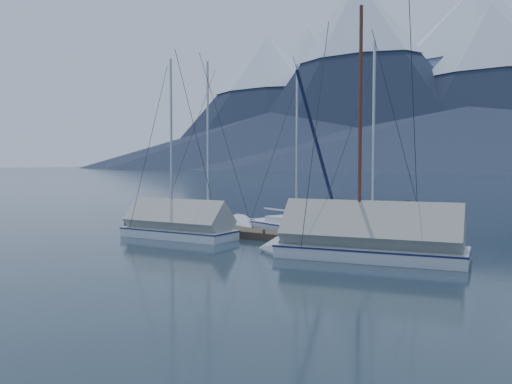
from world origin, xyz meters
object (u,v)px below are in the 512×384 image
(sailboat_open_mid, at_px, (303,230))
(sailboat_open_left, at_px, (214,222))
(sailboat_covered_far, at_px, (170,228))
(sailboat_covered_near, at_px, (355,244))
(sailboat_open_right, at_px, (380,240))
(person, at_px, (409,222))

(sailboat_open_mid, bearing_deg, sailboat_open_left, -178.79)
(sailboat_covered_far, bearing_deg, sailboat_covered_near, 1.75)
(sailboat_open_left, bearing_deg, sailboat_open_right, -3.67)
(sailboat_open_right, distance_m, sailboat_covered_near, 4.08)
(sailboat_open_right, xyz_separation_m, sailboat_covered_near, (0.78, -3.99, 0.35))
(sailboat_open_mid, height_order, person, sailboat_open_mid)
(sailboat_covered_near, bearing_deg, sailboat_open_mid, 138.38)
(sailboat_open_mid, xyz_separation_m, sailboat_covered_far, (-4.37, -5.10, 0.29))
(sailboat_open_right, bearing_deg, sailboat_covered_near, -79.00)
(sailboat_open_left, xyz_separation_m, sailboat_open_mid, (6.01, 0.13, -0.02))
(sailboat_open_right, relative_size, sailboat_covered_near, 0.95)
(sailboat_open_left, relative_size, person, 5.96)
(sailboat_open_right, bearing_deg, sailboat_open_mid, 170.08)
(sailboat_open_right, xyz_separation_m, sailboat_covered_far, (-9.00, -4.29, 0.28))
(sailboat_open_left, height_order, sailboat_open_right, sailboat_open_left)
(sailboat_open_right, relative_size, sailboat_covered_far, 1.06)
(sailboat_open_mid, distance_m, sailboat_covered_near, 7.24)
(sailboat_covered_near, xyz_separation_m, sailboat_covered_far, (-9.78, -0.30, -0.06))
(sailboat_open_left, xyz_separation_m, person, (12.49, -2.02, 1.03))
(sailboat_covered_near, relative_size, person, 5.99)
(sailboat_open_right, bearing_deg, sailboat_open_left, 176.33)
(sailboat_open_mid, bearing_deg, sailboat_covered_far, -130.56)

